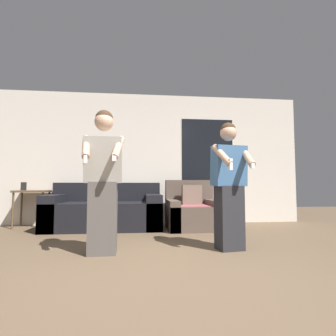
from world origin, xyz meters
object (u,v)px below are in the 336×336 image
(person_right, at_px, (229,185))
(side_table, at_px, (32,196))
(armchair, at_px, (192,212))
(couch, at_px, (105,212))
(person_left, at_px, (103,180))

(person_right, bearing_deg, side_table, 146.84)
(armchair, xyz_separation_m, side_table, (-2.98, 0.42, 0.28))
(armchair, height_order, side_table, armchair)
(couch, bearing_deg, person_right, -45.94)
(person_left, height_order, person_right, person_left)
(couch, xyz_separation_m, person_left, (0.21, -1.84, 0.54))
(couch, xyz_separation_m, person_right, (1.73, -1.79, 0.49))
(side_table, relative_size, person_right, 0.54)
(person_left, bearing_deg, couch, 96.48)
(person_left, bearing_deg, armchair, 50.64)
(armchair, bearing_deg, couch, 173.94)
(couch, distance_m, person_right, 2.53)
(side_table, bearing_deg, couch, -10.40)
(side_table, distance_m, person_left, 2.66)
(side_table, xyz_separation_m, person_right, (3.13, -2.04, 0.21))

